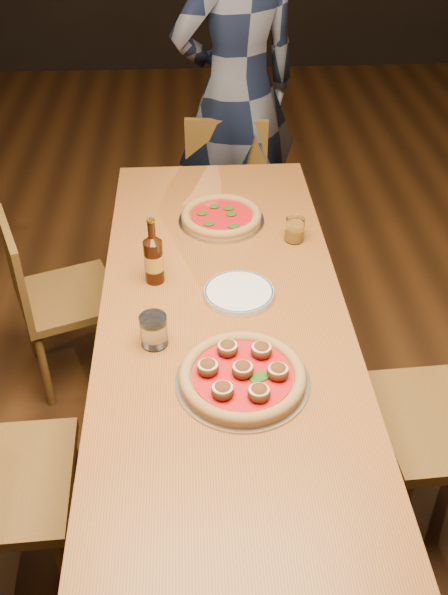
{
  "coord_description": "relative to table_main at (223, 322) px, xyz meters",
  "views": [
    {
      "loc": [
        -0.09,
        -1.68,
        2.09
      ],
      "look_at": [
        0.0,
        -0.05,
        0.82
      ],
      "focal_mm": 40.0,
      "sensor_mm": 36.0,
      "label": 1
    }
  ],
  "objects": [
    {
      "name": "ground",
      "position": [
        0.0,
        0.0,
        -0.68
      ],
      "size": [
        9.0,
        9.0,
        0.0
      ],
      "primitive_type": "plane",
      "color": "black"
    },
    {
      "name": "table_main",
      "position": [
        0.0,
        0.0,
        0.0
      ],
      "size": [
        0.8,
        2.0,
        0.75
      ],
      "color": "brown",
      "rests_on": "ground"
    },
    {
      "name": "chair_main_sw",
      "position": [
        -0.62,
        0.52,
        -0.27
      ],
      "size": [
        0.5,
        0.5,
        0.83
      ],
      "primitive_type": null,
      "rotation": [
        0.0,
        0.0,
        1.93
      ],
      "color": "#5B3618",
      "rests_on": "ground"
    },
    {
      "name": "chair_end",
      "position": [
        0.07,
        1.14,
        -0.25
      ],
      "size": [
        0.45,
        0.45,
        0.87
      ],
      "primitive_type": null,
      "rotation": [
        0.0,
        0.0,
        -0.12
      ],
      "color": "#5B3618",
      "rests_on": "ground"
    },
    {
      "name": "pizza_meatball",
      "position": [
        0.04,
        -0.35,
        0.1
      ],
      "size": [
        0.38,
        0.38,
        0.07
      ],
      "rotation": [
        0.0,
        0.0,
        -0.4
      ],
      "color": "#B7B7BF",
      "rests_on": "table_main"
    },
    {
      "name": "pizza_margherita",
      "position": [
        0.02,
        0.52,
        0.09
      ],
      "size": [
        0.33,
        0.33,
        0.04
      ],
      "rotation": [
        0.0,
        0.0,
        -0.12
      ],
      "color": "#B7B7BF",
      "rests_on": "table_main"
    },
    {
      "name": "plate_stack",
      "position": [
        0.05,
        0.05,
        0.08
      ],
      "size": [
        0.23,
        0.23,
        0.02
      ],
      "primitive_type": "cylinder",
      "color": "white",
      "rests_on": "table_main"
    },
    {
      "name": "beer_bottle",
      "position": [
        -0.22,
        0.15,
        0.16
      ],
      "size": [
        0.07,
        0.07,
        0.24
      ],
      "rotation": [
        0.0,
        0.0,
        -0.31
      ],
      "color": "black",
      "rests_on": "table_main"
    },
    {
      "name": "water_glass",
      "position": [
        -0.22,
        -0.17,
        0.12
      ],
      "size": [
        0.08,
        0.08,
        0.1
      ],
      "primitive_type": "cylinder",
      "color": "white",
      "rests_on": "table_main"
    },
    {
      "name": "amber_glass",
      "position": [
        0.29,
        0.37,
        0.12
      ],
      "size": [
        0.07,
        0.07,
        0.09
      ],
      "primitive_type": "cylinder",
      "color": "#A87113",
      "rests_on": "table_main"
    },
    {
      "name": "diner",
      "position": [
        0.15,
        1.45,
        0.24
      ],
      "size": [
        0.78,
        0.65,
        1.83
      ],
      "primitive_type": "imported",
      "rotation": [
        0.0,
        0.0,
        3.51
      ],
      "color": "black",
      "rests_on": "ground"
    }
  ]
}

